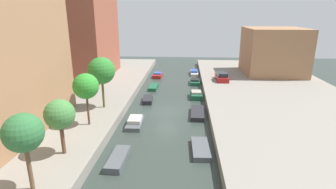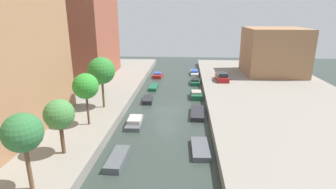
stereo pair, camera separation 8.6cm
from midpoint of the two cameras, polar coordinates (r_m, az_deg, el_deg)
ground_plane at (r=33.67m, az=-0.29°, el=-3.50°), size 84.00×84.00×0.00m
quay_left at (r=37.61m, az=-23.75°, el=-1.96°), size 20.00×64.00×1.00m
quay_right at (r=35.76m, az=24.47°, el=-3.00°), size 20.00×64.00×1.00m
apartment_tower_far at (r=49.62m, az=-18.56°, el=16.25°), size 10.00×13.65×21.65m
low_block_right at (r=52.63m, az=21.42°, el=8.58°), size 10.00×10.34×8.17m
street_tree_0 at (r=18.40m, az=-28.49°, el=-7.26°), size 2.41×2.41×5.17m
street_tree_1 at (r=22.34m, az=-22.14°, el=-4.01°), size 2.35×2.35×4.51m
street_tree_2 at (r=27.18m, az=-17.16°, el=1.66°), size 2.51×2.51×5.25m
street_tree_3 at (r=31.77m, az=-14.03°, el=4.89°), size 3.12×3.12×5.99m
parked_car at (r=45.29m, az=11.31°, el=3.68°), size 1.93×4.36×1.40m
moored_boat_left_1 at (r=23.13m, az=-10.68°, el=-13.28°), size 1.40×3.86×0.55m
moored_boat_left_2 at (r=29.73m, az=-7.11°, el=-5.82°), size 1.70×3.89×0.82m
moored_boat_left_3 at (r=37.05m, az=-4.41°, el=-1.11°), size 1.48×3.18×0.58m
moored_boat_left_4 at (r=43.33m, az=-3.12°, el=1.57°), size 1.33×3.53×0.50m
moored_boat_left_5 at (r=50.95m, az=-2.28°, el=4.11°), size 1.73×3.08×0.88m
moored_boat_right_1 at (r=24.48m, az=6.83°, el=-11.37°), size 1.64×3.96×0.47m
moored_boat_right_2 at (r=32.37m, az=6.20°, el=-3.97°), size 1.70×4.43×0.54m
moored_boat_right_3 at (r=38.86m, az=5.94°, el=-0.07°), size 1.66×3.07×1.00m
moored_boat_right_4 at (r=46.42m, az=5.67°, el=2.72°), size 1.58×3.39×0.85m
moored_boat_right_5 at (r=53.50m, az=5.55°, el=4.66°), size 1.46×4.40×0.89m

